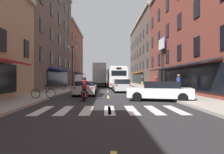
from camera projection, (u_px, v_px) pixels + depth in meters
The scene contains 21 objects.
ground_plane at pixel (108, 94), 19.43m from camera, with size 34.80×80.00×0.10m, color #28282B.
lane_centre_dashes at pixel (108, 94), 19.18m from camera, with size 0.14×73.90×0.01m.
crosswalk_near at pixel (109, 110), 9.43m from camera, with size 7.10×2.80×0.01m.
sidewalk_left at pixel (49, 93), 19.25m from camera, with size 3.00×80.00×0.14m, color #A39E93.
sidewalk_right at pixel (165, 93), 19.60m from camera, with size 3.00×80.00×0.14m, color #A39E93.
storefront_row_left at pixel (8, 31), 21.84m from camera, with size 9.44×79.90×17.33m.
storefront_row_right at pixel (221, 17), 19.19m from camera, with size 9.44×79.90×16.31m.
billboard_sign at pixel (162, 51), 24.78m from camera, with size 0.40×2.51×6.61m.
transit_bus at pixel (116, 77), 31.65m from camera, with size 2.82×11.63×3.24m.
box_truck at pixel (100, 75), 36.38m from camera, with size 2.50×6.99×4.27m.
sedan_near at pixel (101, 82), 47.70m from camera, with size 2.09×4.29×1.26m.
sedan_mid at pixel (160, 91), 13.29m from camera, with size 4.63×2.90×1.35m.
sedan_far at pixel (86, 88), 17.53m from camera, with size 2.01×4.43×1.29m.
sedan_rear at pixel (121, 85), 21.77m from camera, with size 2.00×4.66×1.43m.
motorcycle_rider at pixel (84, 90), 13.54m from camera, with size 0.62×2.07×1.66m.
bicycle_near at pixel (67, 86), 24.20m from camera, with size 1.71×0.48×0.91m.
bicycle_mid at pixel (43, 93), 13.70m from camera, with size 1.71×0.48×0.91m.
pedestrian_near at pixel (155, 82), 25.75m from camera, with size 0.36×0.50×1.67m.
pedestrian_mid at pixel (142, 81), 33.26m from camera, with size 0.36×0.36×1.78m.
pedestrian_far at pixel (179, 84), 17.19m from camera, with size 0.36×0.36×1.78m.
street_lamp_twin at pixel (73, 65), 27.00m from camera, with size 1.42×0.32×5.97m.
Camera 1 is at (-0.16, -19.44, 1.59)m, focal length 30.65 mm.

